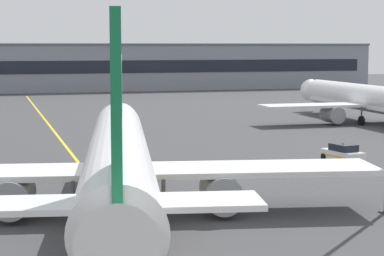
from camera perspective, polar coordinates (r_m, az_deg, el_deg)
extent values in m
cube|color=yellow|center=(62.88, -8.61, -3.01)|extent=(2.72, 179.99, 0.01)
cylinder|color=white|center=(44.14, -5.79, -2.42)|extent=(10.43, 36.08, 3.80)
cone|color=white|center=(63.28, -5.77, 0.28)|extent=(4.03, 3.23, 3.61)
cone|color=white|center=(25.05, -5.84, -8.38)|extent=(3.32, 3.28, 2.85)
cube|color=gold|center=(44.31, -5.77, -3.75)|extent=(9.82, 33.23, 0.44)
cube|color=black|center=(61.32, -5.78, 0.71)|extent=(3.00, 1.61, 0.60)
cube|color=white|center=(44.87, -5.77, -3.38)|extent=(32.33, 10.67, 0.36)
cylinder|color=gray|center=(44.56, -13.79, -5.19)|extent=(2.93, 3.97, 2.30)
cylinder|color=black|center=(46.36, -13.47, -4.73)|extent=(1.95, 0.54, 1.95)
cylinder|color=gray|center=(44.53, 2.28, -5.02)|extent=(2.93, 3.97, 2.30)
cylinder|color=black|center=(46.33, 1.96, -4.56)|extent=(1.95, 0.54, 1.95)
cube|color=#147042|center=(27.90, -5.92, 1.81)|extent=(1.29, 4.79, 7.20)
cylinder|color=white|center=(28.15, -5.94, 3.32)|extent=(0.88, 2.44, 2.40)
cube|color=white|center=(27.85, -5.84, -5.89)|extent=(11.33, 4.80, 0.24)
cylinder|color=#4C4C51|center=(58.78, -5.75, -2.18)|extent=(0.24, 0.24, 1.60)
cylinder|color=black|center=(58.94, -5.74, -3.17)|extent=(0.56, 0.96, 0.90)
cylinder|color=#4C4C51|center=(42.56, -9.28, -5.16)|extent=(0.24, 0.24, 1.60)
cylinder|color=black|center=(42.80, -9.25, -6.64)|extent=(0.63, 1.35, 1.30)
cylinder|color=#4C4C51|center=(42.55, -2.25, -5.08)|extent=(0.24, 0.24, 1.60)
cylinder|color=black|center=(42.79, -2.24, -6.56)|extent=(0.63, 1.35, 1.30)
cylinder|color=white|center=(99.14, 13.87, 2.24)|extent=(4.21, 33.83, 3.56)
cone|color=white|center=(115.25, 9.48, 2.91)|extent=(3.43, 2.50, 3.39)
cube|color=white|center=(99.21, 13.85, 1.68)|extent=(4.09, 31.13, 0.41)
cube|color=black|center=(113.60, 9.86, 3.17)|extent=(2.69, 1.08, 0.56)
cube|color=white|center=(99.69, 13.70, 1.81)|extent=(30.10, 5.08, 0.34)
cylinder|color=gray|center=(96.27, 10.92, 1.03)|extent=(2.22, 3.42, 2.16)
cylinder|color=black|center=(97.82, 10.47, 1.13)|extent=(1.84, 0.20, 1.83)
cylinder|color=#4C4C51|center=(111.32, 10.43, 1.79)|extent=(0.23, 0.23, 1.50)
cylinder|color=black|center=(111.40, 10.42, 1.30)|extent=(0.39, 0.85, 0.84)
cylinder|color=#4C4C51|center=(96.46, 13.12, 1.18)|extent=(0.23, 0.23, 1.50)
cylinder|color=black|center=(96.56, 13.10, 0.56)|extent=(0.40, 1.23, 1.22)
cube|color=white|center=(65.82, 11.69, -2.11)|extent=(2.52, 4.45, 0.84)
cube|color=black|center=(65.64, 11.75, -1.50)|extent=(1.97, 2.55, 0.60)
cylinder|color=orange|center=(65.67, 11.71, -1.16)|extent=(0.14, 0.14, 0.14)
cube|color=yellow|center=(65.82, 11.69, -2.11)|extent=(2.52, 4.25, 0.14)
cylinder|color=black|center=(65.23, 13.13, -2.49)|extent=(0.33, 0.67, 0.64)
cylinder|color=black|center=(64.13, 11.92, -2.61)|extent=(0.33, 0.67, 0.64)
cylinder|color=black|center=(67.61, 11.45, -2.13)|extent=(0.33, 0.67, 0.64)
cylinder|color=black|center=(66.54, 10.26, -2.24)|extent=(0.33, 0.67, 0.64)
cube|color=gray|center=(166.27, -11.63, 4.58)|extent=(156.29, 12.00, 10.28)
cube|color=black|center=(160.23, -11.45, 4.66)|extent=(150.04, 0.12, 2.80)
cube|color=#595C63|center=(166.18, -11.67, 6.42)|extent=(156.69, 12.40, 0.40)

